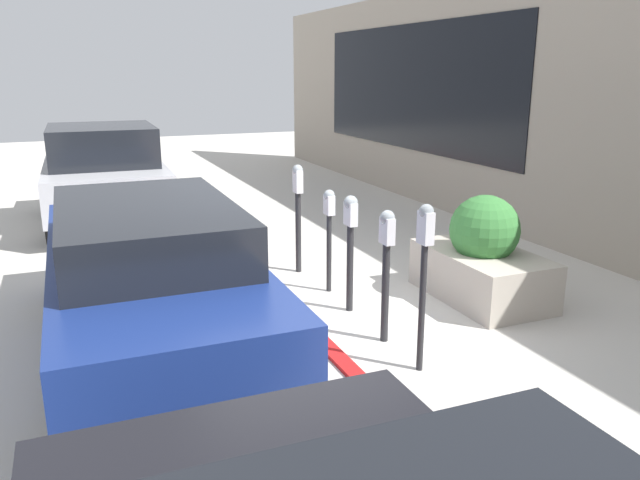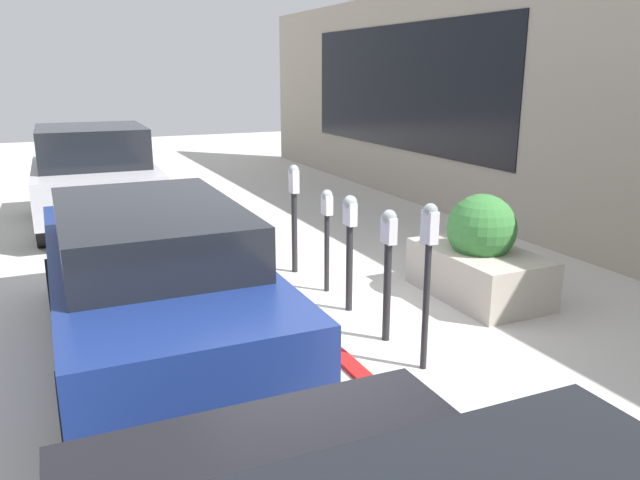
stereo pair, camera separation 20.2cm
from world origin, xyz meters
The scene contains 11 objects.
ground_plane centered at (0.00, 0.00, 0.00)m, with size 40.00×40.00×0.00m, color beige.
curb_strip centered at (0.00, 0.08, 0.02)m, with size 24.50×0.16×0.04m.
building_facade centered at (0.00, -4.47, 2.07)m, with size 24.50×0.17×4.11m.
parking_meter_nearest centered at (-1.49, -0.51, 1.06)m, with size 0.15×0.13×1.53m.
parking_meter_second centered at (-0.82, -0.52, 0.88)m, with size 0.17×0.14×1.33m.
parking_meter_middle centered at (0.05, -0.54, 0.88)m, with size 0.18×0.15×1.31m.
parking_meter_fourth centered at (0.72, -0.58, 0.87)m, with size 0.16×0.13×1.26m.
parking_meter_farthest centered at (1.58, -0.51, 0.93)m, with size 0.16×0.14×1.44m.
planter_box centered at (-0.19, -2.14, 0.48)m, with size 1.65×0.98×1.24m.
parked_car_middle centered at (-0.16, 1.64, 0.78)m, with size 4.70×1.77×1.47m.
parked_car_rear centered at (5.45, 1.62, 0.88)m, with size 3.87×2.02×1.70m.
Camera 2 is at (-5.80, 2.46, 2.62)m, focal length 35.00 mm.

